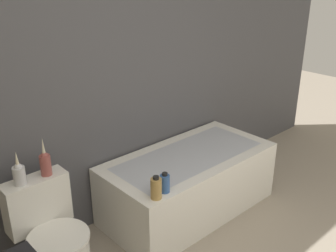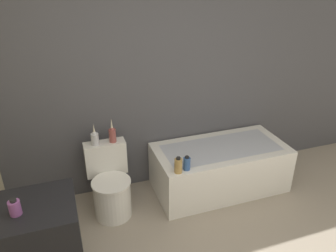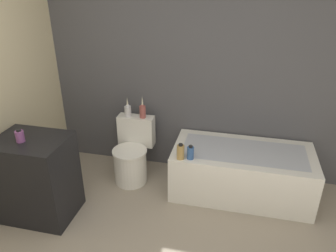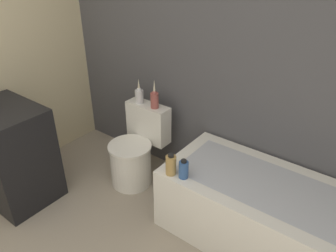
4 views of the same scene
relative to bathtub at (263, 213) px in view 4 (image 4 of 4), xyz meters
name	(u,v)px [view 4 (image 4 of 4)]	position (x,y,z in m)	size (l,w,h in m)	color
wall_back_tiled	(213,48)	(-0.76, 0.42, 1.03)	(6.40, 0.06, 2.60)	#4C4C51
bathtub	(263,213)	(0.00, 0.00, 0.00)	(1.51, 0.75, 0.54)	white
toilet	(136,152)	(-1.28, 0.00, 0.04)	(0.43, 0.55, 0.73)	white
vanity_counter	(11,155)	(-1.98, -0.83, 0.16)	(0.68, 0.53, 0.87)	black
vase_gold	(139,95)	(-1.37, 0.18, 0.54)	(0.08, 0.08, 0.24)	silver
vase_silver	(154,98)	(-1.19, 0.18, 0.55)	(0.07, 0.07, 0.27)	#994C47
shampoo_bottle_tall	(171,165)	(-0.64, -0.31, 0.34)	(0.08, 0.08, 0.17)	tan
shampoo_bottle_short	(184,169)	(-0.54, -0.29, 0.34)	(0.07, 0.07, 0.15)	#335999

